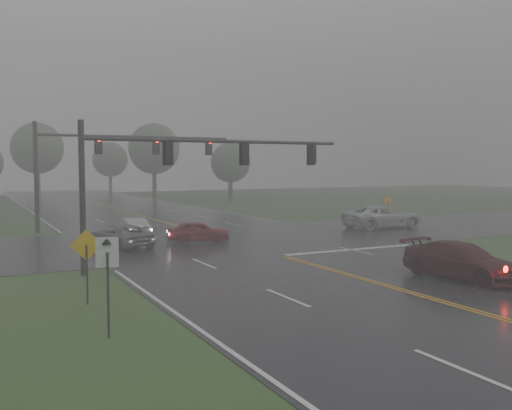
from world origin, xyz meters
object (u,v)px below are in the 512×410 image
pickup_white (382,228)px  signal_gantry_near (173,166)px  signal_gantry_far (102,155)px  sedan_silver (132,237)px  car_grey (121,247)px  sedan_maroon (461,279)px  sedan_red (198,243)px

pickup_white → signal_gantry_near: (-19.50, -8.77, 4.72)m
signal_gantry_far → sedan_silver: bearing=-82.3°
car_grey → pickup_white: bearing=165.9°
sedan_maroon → sedan_silver: sedan_maroon is taller
pickup_white → signal_gantry_far: size_ratio=0.42×
pickup_white → signal_gantry_far: bearing=68.1°
signal_gantry_far → car_grey: bearing=-96.3°
sedan_red → sedan_silver: sedan_red is taller
sedan_red → pickup_white: size_ratio=0.64×
sedan_red → signal_gantry_far: (-3.68, 9.79, 5.51)m
sedan_red → sedan_silver: 5.34m
sedan_silver → pickup_white: 18.57m
sedan_maroon → signal_gantry_near: (-9.84, 7.95, 4.72)m
sedan_maroon → signal_gantry_far: 27.60m
pickup_white → sedan_silver: bearing=82.3°
signal_gantry_far → pickup_white: bearing=-24.5°
sedan_red → pickup_white: (15.31, 1.12, 0.00)m
sedan_red → pickup_white: bearing=-71.8°
car_grey → signal_gantry_near: size_ratio=0.36×
car_grey → sedan_silver: bearing=-129.6°
sedan_red → car_grey: size_ratio=0.82×
sedan_silver → car_grey: bearing=64.5°
car_grey → pickup_white: pickup_white is taller
car_grey → sedan_red: bearing=161.2°
sedan_maroon → car_grey: bearing=115.7°
sedan_red → signal_gantry_far: 11.82m
sedan_silver → pickup_white: bearing=167.0°
signal_gantry_far → sedan_red: bearing=-69.4°
signal_gantry_far → sedan_maroon: bearing=-69.8°
sedan_silver → signal_gantry_near: signal_gantry_near is taller
signal_gantry_near → signal_gantry_far: 17.46m
car_grey → pickup_white: 20.09m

